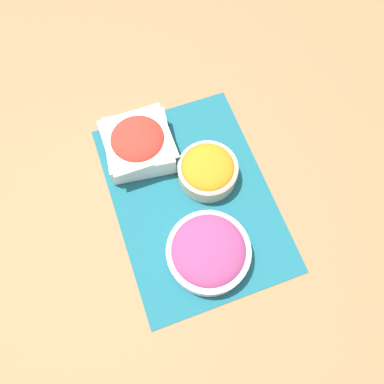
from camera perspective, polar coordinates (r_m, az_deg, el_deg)
The scene contains 5 objects.
ground_plane at distance 0.90m, azimuth 0.00°, elevation -0.81°, with size 3.00×3.00×0.00m, color olive.
placemat at distance 0.90m, azimuth 0.00°, elevation -0.76°, with size 0.51×0.37×0.00m.
onion_bowl at distance 0.82m, azimuth 2.53°, elevation -9.07°, with size 0.18×0.18×0.07m.
carrot_bowl at distance 0.89m, azimuth 2.41°, elevation 3.39°, with size 0.14×0.14×0.07m.
tomato_bowl at distance 0.92m, azimuth -8.13°, elevation 7.34°, with size 0.17×0.17×0.08m.
Camera 1 is at (0.31, -0.11, 0.84)m, focal length 35.00 mm.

